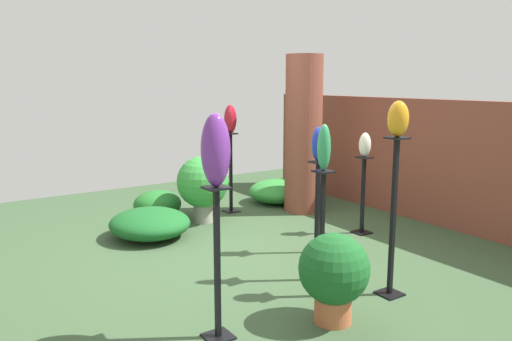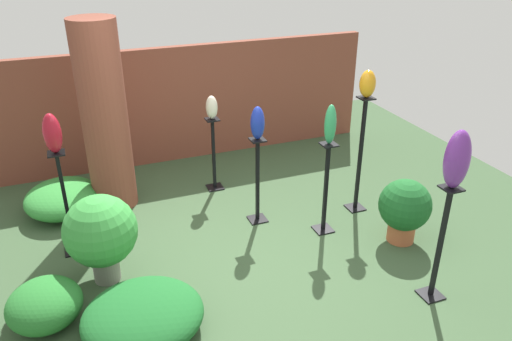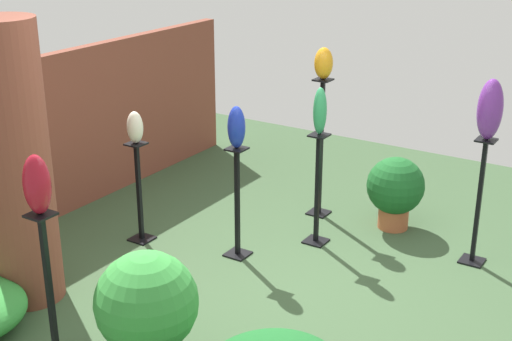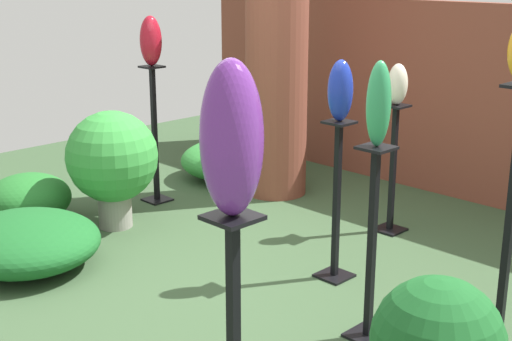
# 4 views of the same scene
# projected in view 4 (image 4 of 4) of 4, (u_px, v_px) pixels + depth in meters

# --- Properties ---
(ground_plane) EXTENTS (8.00, 8.00, 0.00)m
(ground_plane) POSITION_uv_depth(u_px,v_px,m) (218.00, 288.00, 4.35)
(ground_plane) COLOR #385133
(brick_wall_back) EXTENTS (5.60, 0.12, 1.61)m
(brick_wall_back) POSITION_uv_depth(u_px,v_px,m) (454.00, 101.00, 5.92)
(brick_wall_back) COLOR brown
(brick_wall_back) RESTS_ON ground
(brick_pillar) EXTENTS (0.52, 0.52, 2.20)m
(brick_pillar) POSITION_uv_depth(u_px,v_px,m) (277.00, 65.00, 5.87)
(brick_pillar) COLOR brown
(brick_pillar) RESTS_ON ground
(pedestal_jade) EXTENTS (0.20, 0.20, 1.04)m
(pedestal_jade) POSITION_uv_depth(u_px,v_px,m) (371.00, 254.00, 3.65)
(pedestal_jade) COLOR black
(pedestal_jade) RESTS_ON ground
(pedestal_amber) EXTENTS (0.20, 0.20, 1.39)m
(pedestal_amber) POSITION_uv_depth(u_px,v_px,m) (508.00, 240.00, 3.39)
(pedestal_amber) COLOR black
(pedestal_amber) RESTS_ON ground
(pedestal_ruby) EXTENTS (0.20, 0.20, 1.13)m
(pedestal_ruby) POSITION_uv_depth(u_px,v_px,m) (155.00, 141.00, 5.81)
(pedestal_ruby) COLOR black
(pedestal_ruby) RESTS_ON ground
(pedestal_ivory) EXTENTS (0.20, 0.20, 0.95)m
(pedestal_ivory) POSITION_uv_depth(u_px,v_px,m) (393.00, 175.00, 5.17)
(pedestal_ivory) COLOR black
(pedestal_ivory) RESTS_ON ground
(pedestal_cobalt) EXTENTS (0.20, 0.20, 1.01)m
(pedestal_cobalt) POSITION_uv_depth(u_px,v_px,m) (336.00, 208.00, 4.38)
(pedestal_cobalt) COLOR black
(pedestal_cobalt) RESTS_ON ground
(art_vase_violet) EXTENTS (0.20, 0.21, 0.51)m
(art_vase_violet) POSITION_uv_depth(u_px,v_px,m) (232.00, 139.00, 2.22)
(art_vase_violet) COLOR #6B2D8C
(art_vase_violet) RESTS_ON pedestal_violet
(art_vase_jade) EXTENTS (0.12, 0.12, 0.42)m
(art_vase_jade) POSITION_uv_depth(u_px,v_px,m) (379.00, 104.00, 3.43)
(art_vase_jade) COLOR #2D9356
(art_vase_jade) RESTS_ON pedestal_jade
(art_vase_ruby) EXTENTS (0.17, 0.18, 0.39)m
(art_vase_ruby) POSITION_uv_depth(u_px,v_px,m) (151.00, 41.00, 5.58)
(art_vase_ruby) COLOR maroon
(art_vase_ruby) RESTS_ON pedestal_ruby
(art_vase_ivory) EXTENTS (0.14, 0.15, 0.29)m
(art_vase_ivory) POSITION_uv_depth(u_px,v_px,m) (398.00, 84.00, 4.98)
(art_vase_ivory) COLOR beige
(art_vase_ivory) RESTS_ON pedestal_ivory
(art_vase_cobalt) EXTENTS (0.15, 0.15, 0.36)m
(art_vase_cobalt) POSITION_uv_depth(u_px,v_px,m) (340.00, 91.00, 4.17)
(art_vase_cobalt) COLOR #192D9E
(art_vase_cobalt) RESTS_ON pedestal_cobalt
(potted_plant_front_right) EXTENTS (0.68, 0.68, 0.88)m
(potted_plant_front_right) POSITION_uv_depth(u_px,v_px,m) (112.00, 159.00, 5.22)
(potted_plant_front_right) COLOR gray
(potted_plant_front_right) RESTS_ON ground
(foliage_bed_east) EXTENTS (0.87, 0.93, 0.35)m
(foliage_bed_east) POSITION_uv_depth(u_px,v_px,m) (230.00, 159.00, 6.55)
(foliage_bed_east) COLOR #338C38
(foliage_bed_east) RESTS_ON ground
(foliage_bed_west) EXTENTS (0.63, 0.65, 0.38)m
(foliage_bed_west) POSITION_uv_depth(u_px,v_px,m) (28.00, 199.00, 5.41)
(foliage_bed_west) COLOR #236B28
(foliage_bed_west) RESTS_ON ground
(foliage_bed_center) EXTENTS (1.01, 0.94, 0.34)m
(foliage_bed_center) POSITION_uv_depth(u_px,v_px,m) (26.00, 242.00, 4.62)
(foliage_bed_center) COLOR #195923
(foliage_bed_center) RESTS_ON ground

